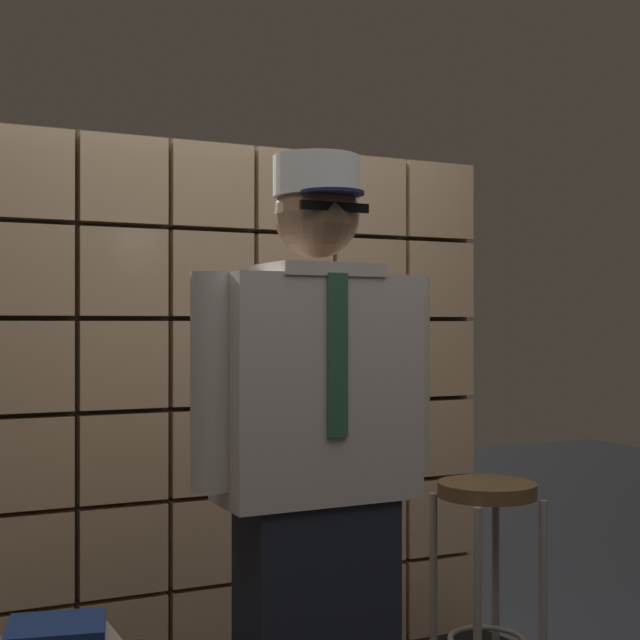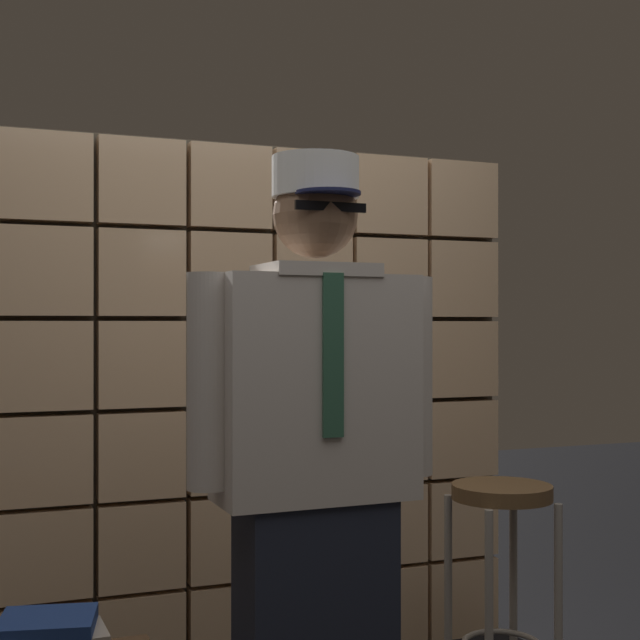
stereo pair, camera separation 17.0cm
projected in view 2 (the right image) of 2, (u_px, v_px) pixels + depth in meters
glass_block_wall at (229, 406)px, 3.42m from camera, size 2.38×0.10×2.04m
standing_person at (315, 472)px, 2.38m from camera, size 0.70×0.30×1.77m
bar_stool at (502, 543)px, 3.01m from camera, size 0.34×0.34×0.77m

